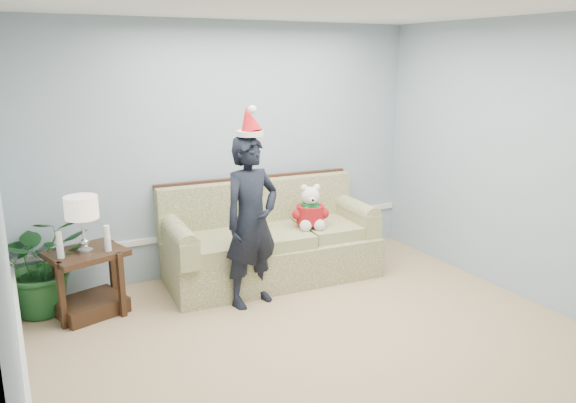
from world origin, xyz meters
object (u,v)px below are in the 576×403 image
(sofa, at_px, (269,243))
(side_table, at_px, (89,289))
(man, at_px, (251,222))
(houseplant, at_px, (41,264))
(table_lamp, at_px, (82,210))
(teddy_bear, at_px, (311,212))

(sofa, xyz_separation_m, side_table, (-1.88, -0.07, -0.13))
(man, bearing_deg, houseplant, 144.89)
(side_table, relative_size, table_lamp, 1.46)
(man, bearing_deg, table_lamp, 149.36)
(sofa, distance_m, teddy_bear, 0.57)
(man, bearing_deg, sofa, 37.33)
(side_table, distance_m, houseplant, 0.50)
(sofa, height_order, teddy_bear, sofa)
(table_lamp, distance_m, man, 1.52)
(sofa, height_order, houseplant, sofa)
(side_table, xyz_separation_m, teddy_bear, (2.28, -0.12, 0.48))
(sofa, relative_size, man, 1.39)
(table_lamp, relative_size, man, 0.32)
(teddy_bear, bearing_deg, table_lamp, -164.24)
(teddy_bear, bearing_deg, man, -139.29)
(houseplant, height_order, teddy_bear, teddy_bear)
(side_table, relative_size, teddy_bear, 1.58)
(table_lamp, relative_size, houseplant, 0.55)
(houseplant, height_order, man, man)
(side_table, bearing_deg, teddy_bear, -3.12)
(side_table, height_order, man, man)
(man, relative_size, teddy_bear, 3.41)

